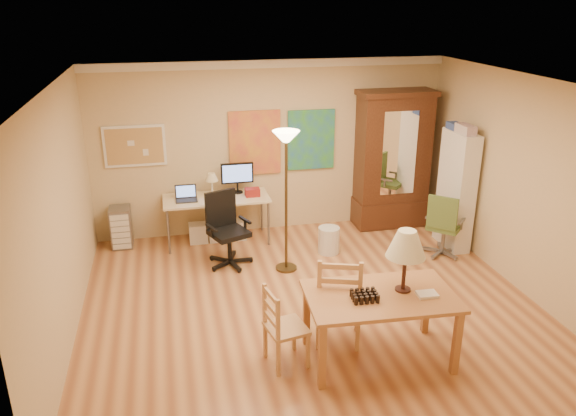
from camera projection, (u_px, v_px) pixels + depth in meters
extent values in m
plane|color=#935734|center=(309.00, 303.00, 6.98)|extent=(5.50, 5.50, 0.00)
cube|color=white|center=(270.00, 64.00, 8.30)|extent=(5.50, 0.08, 0.12)
cube|color=tan|center=(135.00, 146.00, 8.29)|extent=(0.90, 0.04, 0.62)
cube|color=gold|center=(255.00, 143.00, 8.67)|extent=(0.80, 0.04, 1.00)
cube|color=teal|center=(311.00, 140.00, 8.86)|extent=(0.75, 0.04, 0.95)
cube|color=#996532|center=(381.00, 296.00, 5.67)|extent=(1.55, 0.98, 0.04)
cube|color=#996532|center=(322.00, 357.00, 5.34)|extent=(0.07, 0.07, 0.71)
cube|color=#996532|center=(457.00, 343.00, 5.55)|extent=(0.07, 0.07, 0.71)
cube|color=#996532|center=(307.00, 315.00, 6.05)|extent=(0.07, 0.07, 0.71)
cube|color=#996532|center=(426.00, 304.00, 6.26)|extent=(0.07, 0.07, 0.71)
cylinder|color=black|center=(403.00, 289.00, 5.74)|extent=(0.16, 0.16, 0.02)
cylinder|color=black|center=(404.00, 273.00, 5.68)|extent=(0.04, 0.04, 0.40)
cone|color=beige|center=(406.00, 244.00, 5.56)|extent=(0.40, 0.40, 0.28)
cube|color=silver|center=(427.00, 294.00, 5.63)|extent=(0.21, 0.16, 0.03)
cube|color=black|center=(365.00, 296.00, 5.55)|extent=(0.29, 0.24, 0.08)
cube|color=#AE714F|center=(339.00, 300.00, 6.07)|extent=(0.61, 0.59, 0.04)
cube|color=#AE714F|center=(357.00, 312.00, 6.33)|extent=(0.06, 0.06, 0.48)
cube|color=#AE714F|center=(320.00, 310.00, 6.37)|extent=(0.06, 0.06, 0.48)
cube|color=#AE714F|center=(358.00, 331.00, 5.96)|extent=(0.06, 0.06, 0.48)
cube|color=#AE714F|center=(318.00, 329.00, 6.00)|extent=(0.06, 0.06, 0.48)
cube|color=#AE714F|center=(360.00, 287.00, 5.77)|extent=(0.06, 0.06, 0.55)
cube|color=#AE714F|center=(319.00, 285.00, 5.81)|extent=(0.06, 0.06, 0.55)
cube|color=#AE714F|center=(340.00, 281.00, 5.77)|extent=(0.41, 0.16, 0.06)
cube|color=#AE714F|center=(286.00, 328.00, 5.71)|extent=(0.46, 0.47, 0.04)
cube|color=#AE714F|center=(308.00, 351.00, 5.70)|extent=(0.04, 0.04, 0.39)
cube|color=#AE714F|center=(294.00, 334.00, 5.99)|extent=(0.04, 0.04, 0.39)
cube|color=#AE714F|center=(278.00, 359.00, 5.57)|extent=(0.04, 0.04, 0.39)
cube|color=#AE714F|center=(265.00, 341.00, 5.87)|extent=(0.04, 0.04, 0.39)
cube|color=#AE714F|center=(278.00, 321.00, 5.41)|extent=(0.04, 0.04, 0.46)
cube|color=#AE714F|center=(265.00, 304.00, 5.71)|extent=(0.04, 0.04, 0.46)
cube|color=#AE714F|center=(271.00, 308.00, 5.55)|extent=(0.10, 0.35, 0.05)
cylinder|color=#42331A|center=(286.00, 268.00, 7.85)|extent=(0.29, 0.29, 0.03)
cylinder|color=#42331A|center=(286.00, 206.00, 7.52)|extent=(0.04, 0.04, 1.85)
cone|color=#FFE0A5|center=(286.00, 136.00, 7.18)|extent=(0.36, 0.36, 0.15)
cube|color=#C4B48F|center=(216.00, 198.00, 8.48)|extent=(1.59, 0.69, 0.03)
cylinder|color=slate|center=(168.00, 232.00, 8.19)|extent=(0.04, 0.04, 0.69)
cylinder|color=slate|center=(269.00, 224.00, 8.49)|extent=(0.04, 0.04, 0.69)
cylinder|color=slate|center=(168.00, 217.00, 8.73)|extent=(0.04, 0.04, 0.69)
cylinder|color=slate|center=(262.00, 210.00, 9.03)|extent=(0.04, 0.04, 0.69)
cube|color=black|center=(187.00, 200.00, 8.34)|extent=(0.32, 0.22, 0.02)
cube|color=black|center=(186.00, 190.00, 8.45)|extent=(0.32, 0.05, 0.21)
cube|color=black|center=(237.00, 173.00, 8.57)|extent=(0.50, 0.04, 0.32)
cone|color=beige|center=(211.00, 177.00, 8.45)|extent=(0.20, 0.20, 0.12)
cube|color=silver|center=(207.00, 201.00, 8.31)|extent=(0.25, 0.32, 0.01)
cube|color=maroon|center=(252.00, 192.00, 8.52)|extent=(0.22, 0.16, 0.12)
cube|color=white|center=(198.00, 233.00, 8.67)|extent=(0.28, 0.24, 0.30)
cube|color=white|center=(218.00, 231.00, 8.73)|extent=(0.28, 0.24, 0.30)
cube|color=silver|center=(237.00, 230.00, 8.79)|extent=(0.28, 0.24, 0.30)
cylinder|color=black|center=(230.00, 248.00, 7.89)|extent=(0.06, 0.06, 0.40)
cube|color=black|center=(229.00, 233.00, 7.81)|extent=(0.62, 0.61, 0.07)
cube|color=black|center=(221.00, 208.00, 7.87)|extent=(0.45, 0.22, 0.52)
cube|color=black|center=(212.00, 228.00, 7.62)|extent=(0.15, 0.30, 0.03)
cube|color=black|center=(245.00, 220.00, 7.90)|extent=(0.15, 0.30, 0.03)
cylinder|color=slate|center=(443.00, 240.00, 8.22)|extent=(0.06, 0.06, 0.37)
cube|color=#4B602B|center=(445.00, 226.00, 8.15)|extent=(0.61, 0.61, 0.06)
cube|color=#4B602B|center=(442.00, 213.00, 7.89)|extent=(0.34, 0.32, 0.48)
cube|color=slate|center=(462.00, 221.00, 7.99)|extent=(0.22, 0.23, 0.03)
cube|color=slate|center=(429.00, 215.00, 8.22)|extent=(0.22, 0.23, 0.03)
cube|color=slate|center=(121.00, 227.00, 8.47)|extent=(0.31, 0.35, 0.62)
cube|color=silver|center=(121.00, 232.00, 8.30)|extent=(0.27, 0.02, 0.53)
cube|color=#37190F|center=(392.00, 162.00, 9.04)|extent=(1.13, 0.51, 2.15)
cube|color=#37190F|center=(389.00, 211.00, 9.34)|extent=(1.17, 0.55, 0.43)
cube|color=white|center=(399.00, 154.00, 8.73)|extent=(0.56, 0.01, 1.33)
cube|color=#37190F|center=(397.00, 93.00, 8.65)|extent=(1.21, 0.57, 0.08)
cube|color=white|center=(456.00, 190.00, 8.30)|extent=(0.26, 0.71, 1.76)
cube|color=#993333|center=(455.00, 223.00, 8.33)|extent=(0.16, 0.35, 0.21)
cube|color=#334C99|center=(452.00, 149.00, 8.25)|extent=(0.16, 0.25, 0.18)
cylinder|color=silver|center=(329.00, 240.00, 8.29)|extent=(0.32, 0.32, 0.40)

